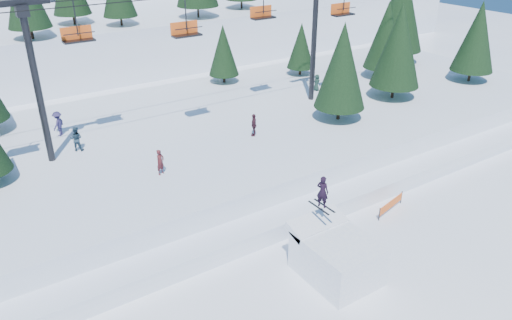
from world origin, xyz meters
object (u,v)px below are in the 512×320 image
chairlift (179,38)px  banner_far (405,174)px  jump_kicker (336,255)px  banner_near (391,204)px

chairlift → banner_far: bearing=-46.3°
banner_far → jump_kicker: bearing=-155.3°
banner_near → banner_far: bearing=31.0°
jump_kicker → banner_far: size_ratio=1.83×
banner_far → banner_near: bearing=-149.0°
chairlift → banner_near: chairlift is taller
chairlift → banner_far: 18.61m
jump_kicker → banner_far: bearing=24.7°
jump_kicker → banner_near: jump_kicker is taller
jump_kicker → banner_far: 12.19m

